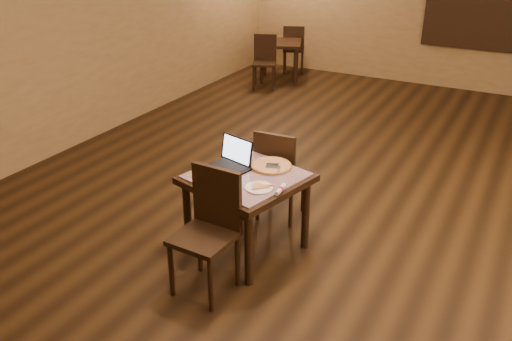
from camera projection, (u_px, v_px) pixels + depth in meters
The scene contains 17 objects.
ground at pixel (366, 209), 5.74m from camera, with size 10.00×10.00×0.00m, color black.
wall_back at pixel (468, 1), 9.07m from camera, with size 8.00×0.02×3.00m, color olive.
wall_left at pixel (70, 30), 6.82m from camera, with size 0.02×10.00×3.00m, color olive.
mural at pixel (500, 1), 8.80m from camera, with size 2.34×0.05×1.64m.
tiled_table at pixel (247, 185), 4.78m from camera, with size 1.11×1.11×0.76m.
chair_main_near at pixel (210, 224), 4.33m from camera, with size 0.47×0.47×1.04m.
chair_main_far at pixel (278, 171), 5.32m from camera, with size 0.45×0.45×0.97m.
laptop at pixel (233, 159), 4.88m from camera, with size 0.42×0.37×0.25m.
plate at pixel (259, 188), 4.50m from camera, with size 0.24×0.24×0.01m, color white.
pizza_slice at pixel (259, 186), 4.49m from camera, with size 0.17×0.17×0.02m, color beige, non-canonical shape.
pizza_pan at pixel (271, 167), 4.88m from camera, with size 0.37×0.37×0.01m, color silver.
pizza_whole at pixel (271, 165), 4.87m from camera, with size 0.37×0.37×0.03m.
spatula at pixel (272, 166), 4.84m from camera, with size 0.11×0.26×0.01m, color silver.
napkin_roll at pixel (281, 189), 4.45m from camera, with size 0.06×0.18×0.04m.
other_table_b at pixel (280, 48), 9.96m from camera, with size 0.99×0.99×0.71m.
other_table_b_chair_near at pixel (265, 58), 9.57m from camera, with size 0.52×0.52×0.92m.
other_table_b_chair_far at pixel (294, 47), 10.41m from camera, with size 0.52×0.52×0.92m.
Camera 1 is at (1.37, -4.96, 2.83)m, focal length 38.00 mm.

